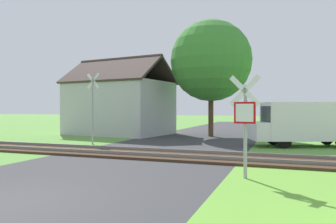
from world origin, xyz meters
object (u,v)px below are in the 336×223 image
object	(u,v)px
stop_sign_near	(245,119)
tree_center	(211,61)
mail_truck	(303,122)
crossing_sign_far	(93,103)
house	(119,106)

from	to	relation	value
stop_sign_near	tree_center	world-z (taller)	tree_center
stop_sign_near	mail_truck	distance (m)	8.93
mail_truck	crossing_sign_far	bearing A→B (deg)	83.08
crossing_sign_far	tree_center	xyz separation A→B (m)	(5.00, 6.88, 2.99)
house	tree_center	size ratio (longest dim) A/B	1.01
stop_sign_near	tree_center	xyz separation A→B (m)	(-3.79, 12.95, 3.54)
house	stop_sign_near	bearing A→B (deg)	-41.34
crossing_sign_far	house	distance (m)	6.80
crossing_sign_far	house	size ratio (longest dim) A/B	0.48
house	mail_truck	xyz separation A→B (m)	(12.56, -3.89, -0.86)
stop_sign_near	crossing_sign_far	xyz separation A→B (m)	(-8.79, 6.08, 0.55)
tree_center	house	bearing A→B (deg)	-177.14
stop_sign_near	tree_center	size ratio (longest dim) A/B	0.36
stop_sign_near	tree_center	bearing A→B (deg)	-63.91
crossing_sign_far	house	world-z (taller)	house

